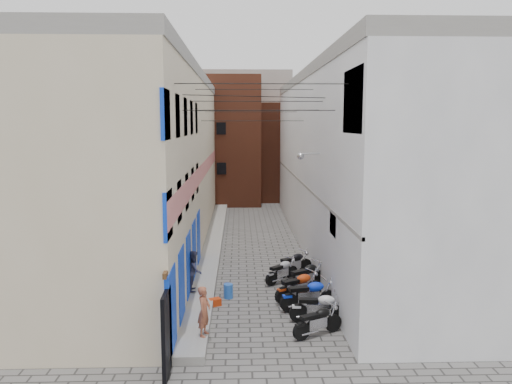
{
  "coord_description": "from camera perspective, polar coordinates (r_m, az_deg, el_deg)",
  "views": [
    {
      "loc": [
        -0.66,
        -12.49,
        6.38
      ],
      "look_at": [
        0.16,
        11.98,
        3.0
      ],
      "focal_mm": 35.0,
      "sensor_mm": 36.0,
      "label": 1
    }
  ],
  "objects": [
    {
      "name": "ground",
      "position": [
        14.04,
        1.04,
        -19.16
      ],
      "size": [
        90.0,
        90.0,
        0.0
      ],
      "primitive_type": "plane",
      "color": "#5A5855",
      "rests_on": "ground"
    },
    {
      "name": "plinth",
      "position": [
        26.29,
        -4.93,
        -5.94
      ],
      "size": [
        0.9,
        26.0,
        0.25
      ],
      "primitive_type": "cube",
      "color": "gray",
      "rests_on": "ground"
    },
    {
      "name": "building_left",
      "position": [
        25.87,
        -11.55,
        3.53
      ],
      "size": [
        5.1,
        27.0,
        9.0
      ],
      "color": "beige",
      "rests_on": "ground"
    },
    {
      "name": "building_right",
      "position": [
        26.18,
        10.59,
        3.62
      ],
      "size": [
        5.94,
        26.0,
        9.0
      ],
      "color": "silver",
      "rests_on": "ground"
    },
    {
      "name": "building_far_brick_left",
      "position": [
        40.54,
        -3.84,
        5.89
      ],
      "size": [
        6.0,
        6.0,
        10.0
      ],
      "primitive_type": "cube",
      "color": "brown",
      "rests_on": "ground"
    },
    {
      "name": "building_far_brick_right",
      "position": [
        42.72,
        3.0,
        4.65
      ],
      "size": [
        5.0,
        6.0,
        8.0
      ],
      "primitive_type": "cube",
      "color": "brown",
      "rests_on": "ground"
    },
    {
      "name": "building_far_concrete",
      "position": [
        46.51,
        -1.12,
        6.77
      ],
      "size": [
        8.0,
        5.0,
        11.0
      ],
      "primitive_type": "cube",
      "color": "gray",
      "rests_on": "ground"
    },
    {
      "name": "far_shopfront",
      "position": [
        38.05,
        -0.91,
        0.03
      ],
      "size": [
        2.0,
        0.3,
        2.4
      ],
      "primitive_type": "cube",
      "color": "black",
      "rests_on": "ground"
    },
    {
      "name": "overhead_wires",
      "position": [
        20.16,
        -0.05,
        9.97
      ],
      "size": [
        5.8,
        13.02,
        1.32
      ],
      "color": "black",
      "rests_on": "ground"
    },
    {
      "name": "motorcycle_a",
      "position": [
        15.61,
        7.08,
        -14.29
      ],
      "size": [
        1.81,
        1.32,
        1.02
      ],
      "primitive_type": null,
      "rotation": [
        0.0,
        0.0,
        -1.08
      ],
      "color": "black",
      "rests_on": "ground"
    },
    {
      "name": "motorcycle_b",
      "position": [
        16.54,
        7.29,
        -12.8
      ],
      "size": [
        2.0,
        0.79,
        1.13
      ],
      "primitive_type": null,
      "rotation": [
        0.0,
        0.0,
        -1.66
      ],
      "color": "silver",
      "rests_on": "ground"
    },
    {
      "name": "motorcycle_c",
      "position": [
        17.51,
        6.11,
        -11.44
      ],
      "size": [
        2.19,
        1.1,
        1.21
      ],
      "primitive_type": null,
      "rotation": [
        0.0,
        0.0,
        -1.35
      ],
      "color": "#0E2FD2",
      "rests_on": "ground"
    },
    {
      "name": "motorcycle_d",
      "position": [
        18.38,
        4.92,
        -10.56
      ],
      "size": [
        2.06,
        1.55,
        1.17
      ],
      "primitive_type": null,
      "rotation": [
        0.0,
        0.0,
        -1.05
      ],
      "color": "#B4330C",
      "rests_on": "ground"
    },
    {
      "name": "motorcycle_e",
      "position": [
        19.51,
        5.78,
        -9.43
      ],
      "size": [
        2.06,
        1.72,
        1.19
      ],
      "primitive_type": null,
      "rotation": [
        0.0,
        0.0,
        -0.95
      ],
      "color": "black",
      "rests_on": "ground"
    },
    {
      "name": "motorcycle_f",
      "position": [
        20.35,
        2.98,
        -8.89
      ],
      "size": [
        1.7,
        1.63,
        1.04
      ],
      "primitive_type": null,
      "rotation": [
        0.0,
        0.0,
        -0.83
      ],
      "color": "#A4A4A8",
      "rests_on": "ground"
    },
    {
      "name": "motorcycle_g",
      "position": [
        21.33,
        4.37,
        -8.02
      ],
      "size": [
        1.91,
        1.58,
        1.1
      ],
      "primitive_type": null,
      "rotation": [
        0.0,
        0.0,
        -0.97
      ],
      "color": "black",
      "rests_on": "ground"
    },
    {
      "name": "person_a",
      "position": [
        14.92,
        -5.95,
        -13.38
      ],
      "size": [
        0.49,
        0.61,
        1.47
      ],
      "primitive_type": "imported",
      "rotation": [
        0.0,
        0.0,
        1.29
      ],
      "color": "#9A5238",
      "rests_on": "plinth"
    },
    {
      "name": "person_b",
      "position": [
        18.72,
        -7.11,
        -8.92
      ],
      "size": [
        0.62,
        0.77,
        1.49
      ],
      "primitive_type": "imported",
      "rotation": [
        0.0,
        0.0,
        1.65
      ],
      "color": "#34344E",
      "rests_on": "plinth"
    },
    {
      "name": "water_jug_near",
      "position": [
        18.7,
        -3.17,
        -11.24
      ],
      "size": [
        0.39,
        0.39,
        0.53
      ],
      "primitive_type": "cylinder",
      "rotation": [
        0.0,
        0.0,
        -0.16
      ],
      "color": "blue",
      "rests_on": "ground"
    },
    {
      "name": "water_jug_far",
      "position": [
        19.01,
        -3.28,
        -11.05
      ],
      "size": [
        0.36,
        0.36,
        0.45
      ],
      "primitive_type": "cylinder",
      "rotation": [
        0.0,
        0.0,
        0.34
      ],
      "color": "#2139A7",
      "rests_on": "ground"
    },
    {
      "name": "red_crate",
      "position": [
        18.06,
        -4.74,
        -12.43
      ],
      "size": [
        0.49,
        0.44,
        0.25
      ],
      "primitive_type": "cube",
      "rotation": [
        0.0,
        0.0,
        0.43
      ],
      "color": "#BB320D",
      "rests_on": "ground"
    }
  ]
}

